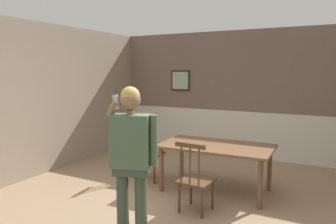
{
  "coord_description": "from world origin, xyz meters",
  "views": [
    {
      "loc": [
        1.92,
        -3.71,
        1.93
      ],
      "look_at": [
        0.06,
        -0.22,
        1.42
      ],
      "focal_mm": 34.43,
      "sensor_mm": 36.0,
      "label": 1
    }
  ],
  "objects": [
    {
      "name": "ground_plane",
      "position": [
        0.0,
        0.0,
        0.0
      ],
      "size": [
        7.45,
        7.45,
        0.0
      ],
      "primitive_type": "plane",
      "color": "#9E7F60"
    },
    {
      "name": "room_back_partition",
      "position": [
        -0.01,
        3.39,
        1.35
      ],
      "size": [
        5.95,
        0.17,
        2.81
      ],
      "color": "#756056",
      "rests_on": "ground_plane"
    },
    {
      "name": "room_left_partition",
      "position": [
        -2.98,
        -0.01,
        1.4
      ],
      "size": [
        0.13,
        6.78,
        2.81
      ],
      "color": "gray",
      "rests_on": "ground_plane"
    },
    {
      "name": "dining_table",
      "position": [
        0.24,
        1.07,
        0.67
      ],
      "size": [
        1.78,
        1.04,
        0.76
      ],
      "rotation": [
        0.0,
        0.0,
        0.03
      ],
      "color": "brown",
      "rests_on": "ground_plane"
    },
    {
      "name": "chair_near_window",
      "position": [
        0.26,
        0.19,
        0.47
      ],
      "size": [
        0.45,
        0.45,
        0.99
      ],
      "rotation": [
        0.0,
        0.0,
        -0.06
      ],
      "color": "#513823",
      "rests_on": "ground_plane"
    },
    {
      "name": "chair_by_doorway",
      "position": [
        -1.02,
        1.04,
        0.49
      ],
      "size": [
        0.49,
        0.49,
        1.03
      ],
      "rotation": [
        0.0,
        0.0,
        4.82
      ],
      "color": "#513823",
      "rests_on": "ground_plane"
    },
    {
      "name": "person_figure",
      "position": [
        -0.11,
        -0.77,
        1.03
      ],
      "size": [
        0.55,
        0.37,
        1.76
      ],
      "rotation": [
        0.0,
        0.0,
        3.48
      ],
      "color": "#3A493A",
      "rests_on": "ground_plane"
    }
  ]
}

